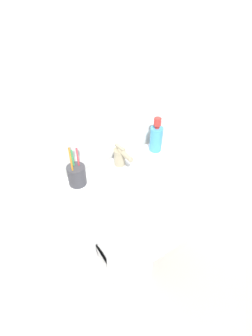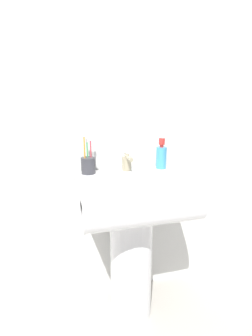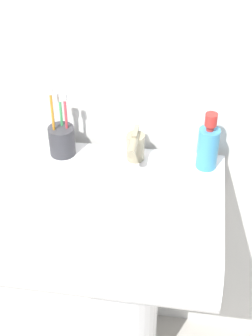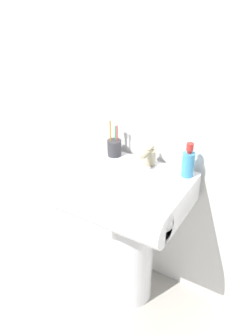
# 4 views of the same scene
# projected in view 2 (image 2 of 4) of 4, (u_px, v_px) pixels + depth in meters

# --- Properties ---
(ground_plane) EXTENTS (6.00, 6.00, 0.00)m
(ground_plane) POSITION_uv_depth(u_px,v_px,m) (131.00, 312.00, 1.47)
(ground_plane) COLOR #ADA89E
(ground_plane) RESTS_ON ground
(wall_back) EXTENTS (5.00, 0.05, 2.40)m
(wall_back) POSITION_uv_depth(u_px,v_px,m) (119.00, 91.00, 1.38)
(wall_back) COLOR silver
(wall_back) RESTS_ON ground
(sink_pedestal) EXTENTS (0.22, 0.22, 0.64)m
(sink_pedestal) POSITION_uv_depth(u_px,v_px,m) (131.00, 263.00, 1.39)
(sink_pedestal) COLOR white
(sink_pedestal) RESTS_ON ground
(sink_basin) EXTENTS (0.52, 0.46, 0.15)m
(sink_basin) POSITION_uv_depth(u_px,v_px,m) (135.00, 197.00, 1.23)
(sink_basin) COLOR white
(sink_basin) RESTS_ON sink_pedestal
(faucet) EXTENTS (0.05, 0.11, 0.09)m
(faucet) POSITION_uv_depth(u_px,v_px,m) (127.00, 162.00, 1.38)
(faucet) COLOR tan
(faucet) RESTS_ON sink_basin
(toothbrush_cup) EXTENTS (0.07, 0.07, 0.21)m
(toothbrush_cup) POSITION_uv_depth(u_px,v_px,m) (88.00, 165.00, 1.33)
(toothbrush_cup) COLOR #38383D
(toothbrush_cup) RESTS_ON sink_basin
(soap_bottle) EXTENTS (0.06, 0.06, 0.17)m
(soap_bottle) POSITION_uv_depth(u_px,v_px,m) (161.00, 156.00, 1.43)
(soap_bottle) COLOR #3F99CC
(soap_bottle) RESTS_ON sink_basin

